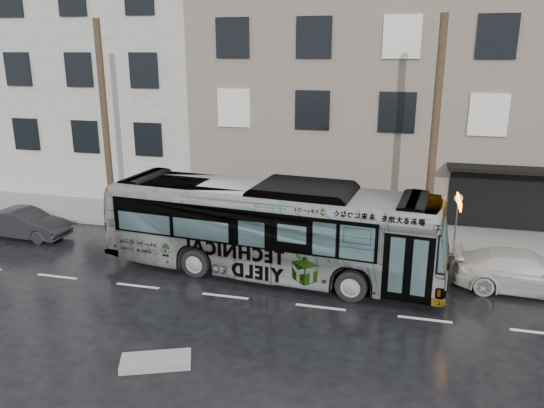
% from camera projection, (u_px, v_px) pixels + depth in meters
% --- Properties ---
extents(ground, '(120.00, 120.00, 0.00)m').
position_uv_depth(ground, '(247.00, 267.00, 19.92)').
color(ground, black).
rests_on(ground, ground).
extents(sidewalk, '(90.00, 3.60, 0.15)m').
position_uv_depth(sidewalk, '(278.00, 225.00, 24.46)').
color(sidewalk, gray).
rests_on(sidewalk, ground).
extents(building_taupe, '(20.00, 12.00, 11.00)m').
position_uv_depth(building_taupe, '(400.00, 95.00, 29.01)').
color(building_taupe, gray).
rests_on(building_taupe, ground).
extents(building_grey, '(26.00, 15.00, 16.00)m').
position_uv_depth(building_grey, '(48.00, 48.00, 35.15)').
color(building_grey, beige).
rests_on(building_grey, ground).
extents(utility_pole_front, '(0.30, 0.30, 9.00)m').
position_uv_depth(utility_pole_front, '(434.00, 138.00, 20.15)').
color(utility_pole_front, '#473523').
rests_on(utility_pole_front, sidewalk).
extents(utility_pole_rear, '(0.30, 0.30, 9.00)m').
position_uv_depth(utility_pole_rear, '(105.00, 125.00, 23.46)').
color(utility_pole_rear, '#473523').
rests_on(utility_pole_rear, sidewalk).
extents(sign_post, '(0.06, 0.06, 2.40)m').
position_uv_depth(sign_post, '(456.00, 222.00, 20.81)').
color(sign_post, slate).
rests_on(sign_post, sidewalk).
extents(bus, '(12.55, 4.08, 3.43)m').
position_uv_depth(bus, '(270.00, 228.00, 18.99)').
color(bus, '#B2B2B2').
rests_on(bus, ground).
extents(white_sedan, '(4.71, 2.00, 1.36)m').
position_uv_depth(white_sedan, '(524.00, 272.00, 17.83)').
color(white_sedan, beige).
rests_on(white_sedan, ground).
extents(dark_sedan, '(3.91, 1.45, 1.28)m').
position_uv_depth(dark_sedan, '(25.00, 223.00, 22.93)').
color(dark_sedan, black).
rests_on(dark_sedan, ground).
extents(slush_pile, '(1.97, 1.42, 0.18)m').
position_uv_depth(slush_pile, '(156.00, 361.00, 13.76)').
color(slush_pile, gray).
rests_on(slush_pile, ground).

